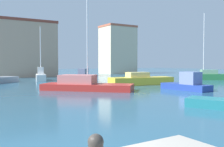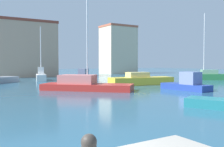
% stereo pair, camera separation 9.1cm
% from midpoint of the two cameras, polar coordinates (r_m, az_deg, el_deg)
% --- Properties ---
extents(water, '(160.00, 160.00, 0.00)m').
position_cam_midpoint_polar(water, '(29.79, 1.82, -2.67)').
color(water, '#285670').
rests_on(water, ground).
extents(sailboat_green_center_channel, '(6.64, 5.48, 10.27)m').
position_cam_midpoint_polar(sailboat_green_center_channel, '(42.05, 20.02, -0.48)').
color(sailboat_green_center_channel, '#28703D').
rests_on(sailboat_green_center_channel, water).
extents(motorboat_yellow_distant_north, '(8.03, 3.58, 1.52)m').
position_cam_midpoint_polar(motorboat_yellow_distant_north, '(30.74, 6.53, -1.50)').
color(motorboat_yellow_distant_north, gold).
rests_on(motorboat_yellow_distant_north, water).
extents(sailboat_white_outer_mooring, '(2.37, 4.74, 7.99)m').
position_cam_midpoint_polar(sailboat_white_outer_mooring, '(39.41, -15.51, -0.51)').
color(sailboat_white_outer_mooring, white).
rests_on(sailboat_white_outer_mooring, water).
extents(motorboat_blue_mid_harbor, '(2.07, 5.03, 1.77)m').
position_cam_midpoint_polar(motorboat_blue_mid_harbor, '(25.64, 16.54, -2.23)').
color(motorboat_blue_mid_harbor, '#233D93').
rests_on(motorboat_blue_mid_harbor, water).
extents(motorboat_navy_inner_mooring, '(4.19, 4.24, 1.86)m').
position_cam_midpoint_polar(motorboat_navy_inner_mooring, '(35.04, -6.35, -0.91)').
color(motorboat_navy_inner_mooring, '#19234C').
rests_on(motorboat_navy_inner_mooring, water).
extents(sailboat_red_distant_east, '(8.08, 7.92, 10.85)m').
position_cam_midpoint_polar(sailboat_red_distant_east, '(24.65, -6.06, -2.42)').
color(sailboat_red_distant_east, '#B22823').
rests_on(sailboat_red_distant_east, water).
extents(warehouse_block, '(11.16, 5.69, 10.62)m').
position_cam_midpoint_polar(warehouse_block, '(51.26, -18.68, 5.27)').
color(warehouse_block, tan).
rests_on(warehouse_block, ground).
extents(yacht_club, '(7.89, 6.06, 11.82)m').
position_cam_midpoint_polar(yacht_club, '(63.63, 1.43, 5.34)').
color(yacht_club, beige).
rests_on(yacht_club, ground).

